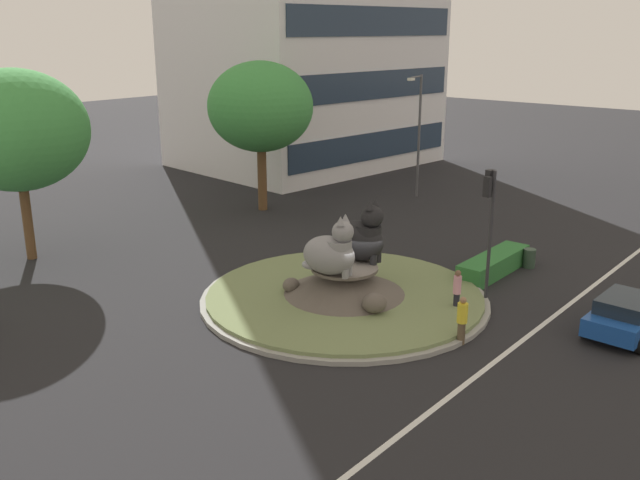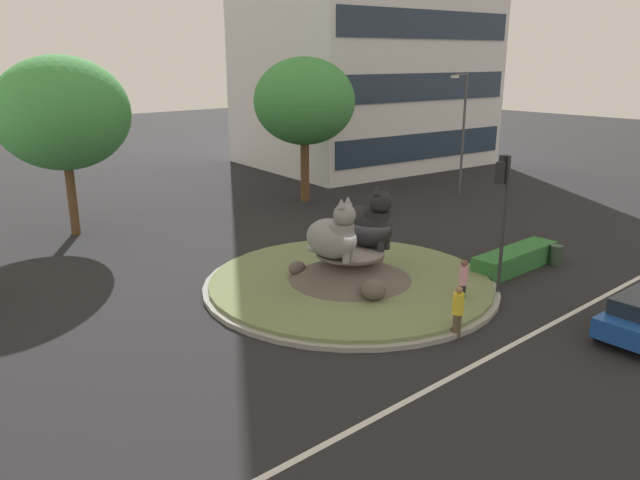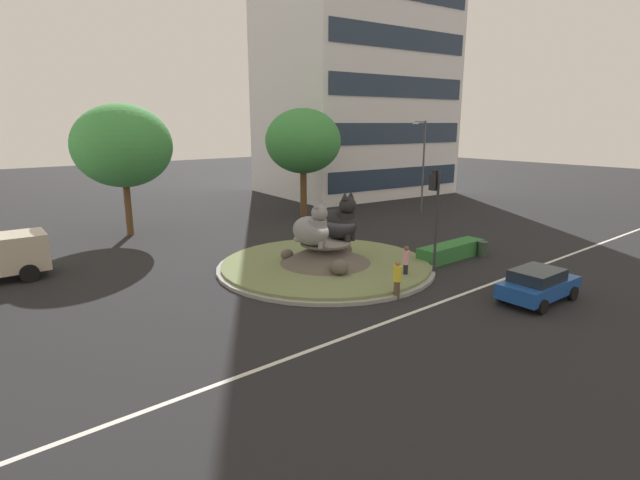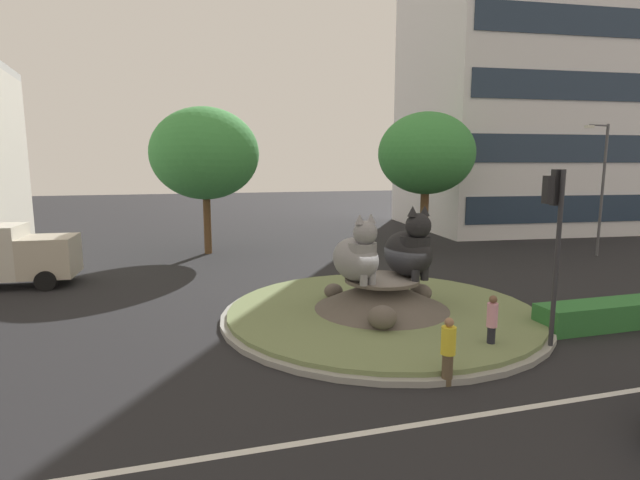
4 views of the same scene
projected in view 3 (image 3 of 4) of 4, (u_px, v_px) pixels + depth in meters
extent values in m
plane|color=black|center=(325.00, 268.00, 26.77)|extent=(160.00, 160.00, 0.00)
cube|color=silver|center=(433.00, 305.00, 21.28)|extent=(112.00, 0.20, 0.01)
cylinder|color=gray|center=(325.00, 266.00, 26.75)|extent=(11.81, 11.81, 0.18)
cylinder|color=#707F51|center=(325.00, 263.00, 26.71)|extent=(11.34, 11.34, 0.14)
cone|color=#564F47|center=(325.00, 252.00, 26.56)|extent=(4.98, 4.98, 1.14)
cylinder|color=#564F47|center=(325.00, 243.00, 26.44)|extent=(2.74, 2.74, 0.12)
ellipsoid|color=#564F47|center=(344.00, 249.00, 28.15)|extent=(0.83, 0.91, 0.67)
ellipsoid|color=#564F47|center=(287.00, 254.00, 27.13)|extent=(0.75, 0.63, 0.60)
ellipsoid|color=#564F47|center=(340.00, 267.00, 24.46)|extent=(0.96, 0.95, 0.76)
ellipsoid|color=gray|center=(311.00, 231.00, 25.55)|extent=(1.86, 2.42, 1.56)
cylinder|color=gray|center=(317.00, 229.00, 25.26)|extent=(1.23, 1.23, 0.97)
sphere|color=gray|center=(320.00, 213.00, 24.97)|extent=(0.86, 0.86, 0.86)
torus|color=gray|center=(302.00, 239.00, 26.47)|extent=(1.11, 1.11, 0.19)
cone|color=gray|center=(322.00, 203.00, 25.04)|extent=(0.43, 0.43, 0.35)
cone|color=gray|center=(317.00, 204.00, 24.67)|extent=(0.43, 0.43, 0.35)
cylinder|color=gray|center=(325.00, 243.00, 25.38)|extent=(0.27, 0.27, 0.39)
cylinder|color=gray|center=(321.00, 244.00, 25.10)|extent=(0.27, 0.27, 0.39)
ellipsoid|color=black|center=(339.00, 224.00, 26.98)|extent=(1.78, 2.51, 1.69)
cylinder|color=black|center=(345.00, 222.00, 26.63)|extent=(1.24, 1.24, 1.06)
sphere|color=black|center=(348.00, 205.00, 26.30)|extent=(0.93, 0.93, 0.93)
torus|color=black|center=(330.00, 232.00, 28.05)|extent=(1.32, 1.32, 0.21)
cone|color=black|center=(351.00, 195.00, 26.36)|extent=(0.43, 0.43, 0.38)
cone|color=black|center=(345.00, 196.00, 25.99)|extent=(0.43, 0.43, 0.38)
cylinder|color=black|center=(352.00, 237.00, 26.71)|extent=(0.30, 0.30, 0.42)
cylinder|color=black|center=(348.00, 238.00, 26.44)|extent=(0.30, 0.30, 0.42)
cylinder|color=#2D2D33|center=(436.00, 224.00, 24.95)|extent=(0.14, 0.14, 5.47)
cube|color=black|center=(436.00, 180.00, 24.61)|extent=(0.35, 0.28, 1.05)
sphere|color=red|center=(435.00, 174.00, 24.60)|extent=(0.18, 0.18, 0.18)
sphere|color=#392706|center=(434.00, 180.00, 24.68)|extent=(0.18, 0.18, 0.18)
sphere|color=black|center=(434.00, 186.00, 24.75)|extent=(0.18, 0.18, 0.18)
cube|color=black|center=(432.00, 182.00, 24.21)|extent=(0.23, 0.30, 0.80)
cube|color=silver|center=(355.00, 25.00, 52.25)|extent=(19.66, 16.41, 35.91)
cube|color=#233347|center=(397.00, 178.00, 49.95)|extent=(17.20, 1.70, 2.04)
cube|color=#233347|center=(399.00, 133.00, 48.90)|extent=(17.20, 1.70, 2.04)
cube|color=#233347|center=(400.00, 87.00, 47.84)|extent=(17.20, 1.70, 2.04)
cube|color=#233347|center=(402.00, 38.00, 46.79)|extent=(17.20, 1.70, 2.04)
cube|color=#2D7033|center=(451.00, 251.00, 28.51)|extent=(4.94, 1.20, 0.90)
cylinder|color=brown|center=(303.00, 194.00, 41.44)|extent=(0.55, 0.55, 3.78)
ellipsoid|color=#3D8E42|center=(303.00, 141.00, 40.41)|extent=(6.28, 6.28, 5.34)
cylinder|color=brown|center=(128.00, 210.00, 34.25)|extent=(0.46, 0.46, 3.59)
ellipsoid|color=#3D8E42|center=(122.00, 146.00, 33.21)|extent=(6.64, 6.64, 5.64)
cylinder|color=#4C4C51|center=(423.00, 168.00, 42.37)|extent=(0.16, 0.16, 7.95)
cylinder|color=#4C4C51|center=(421.00, 122.00, 40.86)|extent=(1.63, 0.37, 0.10)
cube|color=silver|center=(416.00, 123.00, 40.28)|extent=(0.50, 0.24, 0.16)
cylinder|color=black|center=(405.00, 272.00, 24.59)|extent=(0.24, 0.24, 0.83)
cylinder|color=pink|center=(406.00, 257.00, 24.41)|extent=(0.32, 0.32, 0.72)
sphere|color=brown|center=(406.00, 248.00, 24.29)|extent=(0.24, 0.24, 0.24)
cylinder|color=brown|center=(397.00, 290.00, 22.00)|extent=(0.28, 0.28, 0.83)
cylinder|color=yellow|center=(397.00, 273.00, 21.82)|extent=(0.38, 0.38, 0.72)
sphere|color=#936B4C|center=(398.00, 263.00, 21.71)|extent=(0.24, 0.24, 0.24)
cube|color=#19479E|center=(538.00, 287.00, 21.68)|extent=(4.07, 1.97, 0.66)
cube|color=#19232D|center=(537.00, 275.00, 21.42)|extent=(2.29, 1.71, 0.52)
cylinder|color=black|center=(533.00, 283.00, 23.27)|extent=(0.64, 0.23, 0.64)
cylinder|color=black|center=(573.00, 293.00, 21.83)|extent=(0.64, 0.23, 0.64)
cylinder|color=black|center=(502.00, 295.00, 21.67)|extent=(0.64, 0.23, 0.64)
cylinder|color=black|center=(543.00, 307.00, 20.23)|extent=(0.64, 0.23, 0.64)
cube|color=#B7AD99|center=(22.00, 251.00, 24.98)|extent=(2.35, 2.48, 1.84)
cylinder|color=black|center=(24.00, 263.00, 26.17)|extent=(0.91, 0.34, 0.90)
cylinder|color=black|center=(30.00, 273.00, 24.31)|extent=(0.91, 0.34, 0.90)
cylinder|color=#2D4233|center=(483.00, 249.00, 29.01)|extent=(0.56, 0.56, 0.90)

